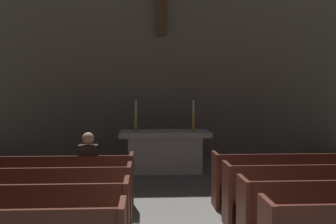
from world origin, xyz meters
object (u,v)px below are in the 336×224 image
candlestick_right (193,121)px  pew_left_row_4 (32,182)px  altar (165,150)px  pew_right_row_4 (310,179)px  lone_worshipper (89,169)px  pew_left_row_3 (13,198)px  candlestick_left (136,121)px

candlestick_right → pew_left_row_4: bearing=-135.2°
altar → candlestick_right: 1.00m
pew_right_row_4 → lone_worshipper: 3.83m
lone_worshipper → pew_left_row_4: bearing=-177.7°
pew_left_row_3 → candlestick_right: (3.08, 4.06, 0.78)m
pew_left_row_4 → pew_right_row_4: (4.77, 0.00, 0.00)m
pew_left_row_3 → pew_right_row_4: size_ratio=1.00×
candlestick_left → lone_worshipper: size_ratio=0.57×
pew_left_row_3 → candlestick_right: size_ratio=4.52×
pew_left_row_4 → candlestick_left: bearing=61.2°
pew_left_row_3 → lone_worshipper: 1.42m
candlestick_right → lone_worshipper: bearing=-125.2°
altar → candlestick_right: bearing=-0.0°
altar → candlestick_left: candlestick_left is taller
pew_left_row_4 → pew_left_row_3: bearing=-90.0°
candlestick_left → pew_left_row_4: bearing=-118.8°
pew_left_row_4 → candlestick_left: candlestick_left is taller
pew_left_row_3 → lone_worshipper: size_ratio=2.57×
candlestick_left → candlestick_right: same height
pew_left_row_4 → candlestick_right: 4.41m
candlestick_left → lone_worshipper: candlestick_left is taller
pew_left_row_3 → candlestick_left: size_ratio=4.52×
pew_left_row_3 → candlestick_right: candlestick_right is taller
candlestick_right → pew_left_row_3: bearing=-127.2°
pew_right_row_4 → candlestick_left: candlestick_left is taller
altar → candlestick_left: bearing=-180.0°
altar → candlestick_right: candlestick_right is taller
lone_worshipper → pew_left_row_3: bearing=-132.5°
pew_left_row_4 → candlestick_left: 3.58m
pew_left_row_4 → pew_right_row_4: size_ratio=1.00×
candlestick_right → lone_worshipper: size_ratio=0.57×
candlestick_left → pew_right_row_4: bearing=-44.8°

